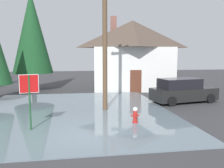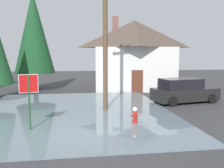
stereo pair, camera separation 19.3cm
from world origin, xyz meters
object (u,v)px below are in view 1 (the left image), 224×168
Objects in this scene: stop_sign_near at (29,90)px; utility_pole at (105,30)px; pine_tree_mid_left at (32,32)px; fire_hydrant at (135,115)px; house at (132,54)px; parked_car at (182,91)px.

utility_pole reaches higher than stop_sign_near.
fire_hydrant is at bearing -61.36° from pine_tree_mid_left.
utility_pole is 9.98m from house.
stop_sign_near reaches higher than parked_car.
stop_sign_near is at bearing -152.18° from parked_car.
pine_tree_mid_left is (-9.44, 0.04, 1.90)m from house.
utility_pole reaches higher than house.
house is at bearing 103.44° from parked_car.
house is (7.66, 12.48, 1.64)m from stop_sign_near.
house reaches higher than parked_car.
pine_tree_mid_left is (-6.62, 12.13, 4.94)m from fire_hydrant.
utility_pole is 10.69m from pine_tree_mid_left.
parked_car is (9.45, 4.99, -1.00)m from stop_sign_near.
parked_car is 0.53× the size of pine_tree_mid_left.
pine_tree_mid_left reaches higher than house.
utility_pole is 1.01× the size of pine_tree_mid_left.
fire_hydrant is (4.84, 0.40, -1.40)m from stop_sign_near.
house is 9.63m from pine_tree_mid_left.
pine_tree_mid_left is (-1.78, 12.52, 3.54)m from stop_sign_near.
utility_pole reaches higher than pine_tree_mid_left.
fire_hydrant is 6.52m from parked_car.
house is at bearing 58.45° from stop_sign_near.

